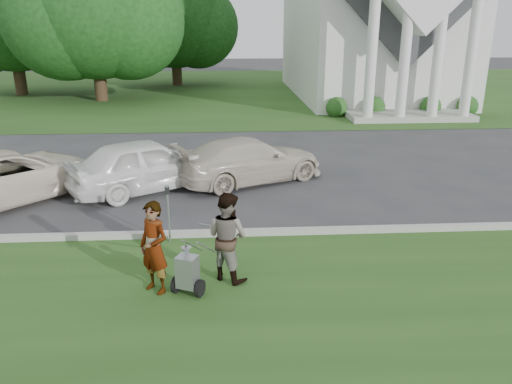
{
  "coord_description": "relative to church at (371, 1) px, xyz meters",
  "views": [
    {
      "loc": [
        -0.28,
        -9.97,
        4.65
      ],
      "look_at": [
        0.33,
        0.0,
        1.25
      ],
      "focal_mm": 35.0,
      "sensor_mm": 36.0,
      "label": 1
    }
  ],
  "objects": [
    {
      "name": "tree_far",
      "position": [
        -23.01,
        1.87,
        -0.25
      ],
      "size": [
        11.64,
        9.2,
        10.73
      ],
      "color": "#332316",
      "rests_on": "ground"
    },
    {
      "name": "person_left",
      "position": [
        -10.59,
        -24.96,
        -5.09
      ],
      "size": [
        0.74,
        0.71,
        1.71
      ],
      "primitive_type": "imported",
      "rotation": [
        0.0,
        0.0,
        -0.69
      ],
      "color": "#999999",
      "rests_on": "ground"
    },
    {
      "name": "striping_cart",
      "position": [
        -10.01,
        -25.09,
        -5.51
      ],
      "size": [
        0.83,
        1.17,
        1.01
      ],
      "rotation": [
        0.0,
        0.0,
        -0.4
      ],
      "color": "black",
      "rests_on": "ground"
    },
    {
      "name": "tree_back",
      "position": [
        -13.01,
        6.87,
        -1.21
      ],
      "size": [
        9.61,
        7.6,
        8.89
      ],
      "color": "#332316",
      "rests_on": "ground"
    },
    {
      "name": "parking_meter_near",
      "position": [
        -10.57,
        -22.82,
        -5.11
      ],
      "size": [
        0.1,
        0.09,
        1.32
      ],
      "color": "#97999F",
      "rests_on": "ground"
    },
    {
      "name": "car_c",
      "position": [
        -8.57,
        -18.41,
        -5.27
      ],
      "size": [
        5.0,
        3.76,
        1.35
      ],
      "primitive_type": "imported",
      "rotation": [
        0.0,
        0.0,
        2.03
      ],
      "color": "beige",
      "rests_on": "ground"
    },
    {
      "name": "ground",
      "position": [
        -9.0,
        -23.11,
        -5.94
      ],
      "size": [
        120.0,
        120.0,
        0.0
      ],
      "primitive_type": "plane",
      "color": "#333335",
      "rests_on": "ground"
    },
    {
      "name": "car_a",
      "position": [
        -15.19,
        -19.74,
        -5.24
      ],
      "size": [
        5.12,
        5.31,
        1.4
      ],
      "primitive_type": "imported",
      "rotation": [
        0.0,
        0.0,
        2.41
      ],
      "color": "#F3E4CE",
      "rests_on": "ground"
    },
    {
      "name": "church_lawn",
      "position": [
        -9.0,
        3.89,
        -5.93
      ],
      "size": [
        80.0,
        30.0,
        0.01
      ],
      "primitive_type": "cube",
      "color": "#264819",
      "rests_on": "ground"
    },
    {
      "name": "tree_left",
      "position": [
        -17.01,
        -1.13,
        -0.83
      ],
      "size": [
        10.63,
        8.4,
        9.71
      ],
      "color": "#332316",
      "rests_on": "ground"
    },
    {
      "name": "person_right",
      "position": [
        -9.29,
        -24.56,
        -5.08
      ],
      "size": [
        1.06,
        1.03,
        1.72
      ],
      "primitive_type": "imported",
      "rotation": [
        0.0,
        0.0,
        2.47
      ],
      "color": "#999999",
      "rests_on": "ground"
    },
    {
      "name": "grass_strip",
      "position": [
        -9.0,
        -26.11,
        -5.93
      ],
      "size": [
        80.0,
        7.0,
        0.01
      ],
      "primitive_type": "cube",
      "color": "#264819",
      "rests_on": "ground"
    },
    {
      "name": "church",
      "position": [
        0.0,
        0.0,
        0.0
      ],
      "size": [
        9.19,
        19.0,
        24.1
      ],
      "color": "white",
      "rests_on": "ground"
    },
    {
      "name": "curb",
      "position": [
        -9.0,
        -22.56,
        -5.86
      ],
      "size": [
        80.0,
        0.18,
        0.15
      ],
      "primitive_type": "cube",
      "color": "#9E9E93",
      "rests_on": "ground"
    },
    {
      "name": "car_b",
      "position": [
        -11.57,
        -19.07,
        -5.17
      ],
      "size": [
        4.79,
        3.9,
        1.53
      ],
      "primitive_type": "imported",
      "rotation": [
        0.0,
        0.0,
        2.12
      ],
      "color": "white",
      "rests_on": "ground"
    }
  ]
}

